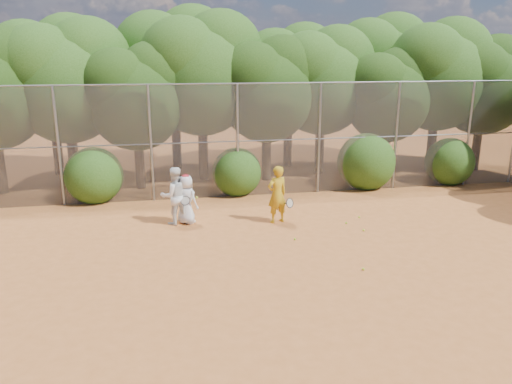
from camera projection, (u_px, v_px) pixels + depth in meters
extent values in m
plane|color=#AC5B26|center=(313.00, 258.00, 12.61)|extent=(80.00, 80.00, 0.00)
cylinder|color=gray|center=(59.00, 147.00, 16.50)|extent=(0.09, 0.09, 4.00)
cylinder|color=gray|center=(151.00, 144.00, 17.04)|extent=(0.09, 0.09, 4.00)
cylinder|color=gray|center=(238.00, 141.00, 17.58)|extent=(0.09, 0.09, 4.00)
cylinder|color=gray|center=(319.00, 139.00, 18.11)|extent=(0.09, 0.09, 4.00)
cylinder|color=gray|center=(396.00, 136.00, 18.65)|extent=(0.09, 0.09, 4.00)
cylinder|color=gray|center=(469.00, 134.00, 19.18)|extent=(0.09, 0.09, 4.00)
cylinder|color=gray|center=(266.00, 83.00, 17.22)|extent=(20.00, 0.05, 0.05)
cylinder|color=gray|center=(265.00, 140.00, 17.75)|extent=(20.00, 0.04, 0.04)
cube|color=slate|center=(265.00, 140.00, 17.75)|extent=(20.00, 0.02, 4.00)
sphere|color=black|center=(13.00, 68.00, 17.78)|extent=(3.05, 3.05, 3.05)
cylinder|color=black|center=(73.00, 155.00, 19.07)|extent=(0.38, 0.38, 2.52)
sphere|color=#234912|center=(66.00, 89.00, 18.41)|extent=(4.03, 4.03, 4.03)
sphere|color=#234912|center=(88.00, 60.00, 18.66)|extent=(3.23, 3.23, 3.23)
sphere|color=#234912|center=(42.00, 67.00, 17.78)|extent=(3.02, 3.02, 3.02)
cylinder|color=black|center=(140.00, 160.00, 18.90)|extent=(0.36, 0.36, 2.17)
sphere|color=black|center=(136.00, 104.00, 18.33)|extent=(3.47, 3.47, 3.47)
sphere|color=black|center=(154.00, 79.00, 18.55)|extent=(2.78, 2.78, 2.78)
sphere|color=black|center=(117.00, 85.00, 17.79)|extent=(2.60, 2.60, 2.60)
cylinder|color=black|center=(203.00, 147.00, 20.23)|extent=(0.39, 0.39, 2.66)
sphere|color=#234912|center=(201.00, 81.00, 19.53)|extent=(4.26, 4.26, 4.26)
sphere|color=#234912|center=(221.00, 53.00, 19.80)|extent=(3.40, 3.40, 3.40)
sphere|color=#234912|center=(181.00, 59.00, 18.86)|extent=(3.19, 3.19, 3.19)
cylinder|color=black|center=(266.00, 152.00, 20.16)|extent=(0.37, 0.37, 2.27)
sphere|color=black|center=(267.00, 96.00, 19.56)|extent=(3.64, 3.64, 3.64)
sphere|color=black|center=(283.00, 72.00, 19.79)|extent=(2.91, 2.91, 2.91)
sphere|color=black|center=(252.00, 78.00, 18.99)|extent=(2.73, 2.73, 2.73)
cylinder|color=black|center=(320.00, 145.00, 21.34)|extent=(0.38, 0.38, 2.45)
sphere|color=#234912|center=(322.00, 88.00, 20.69)|extent=(3.92, 3.92, 3.92)
sphere|color=#234912|center=(337.00, 63.00, 20.94)|extent=(3.14, 3.14, 3.14)
sphere|color=#234912|center=(308.00, 68.00, 20.08)|extent=(2.94, 2.94, 2.94)
cylinder|color=black|center=(384.00, 151.00, 20.88)|extent=(0.36, 0.36, 2.10)
sphere|color=black|center=(387.00, 101.00, 20.33)|extent=(3.36, 3.36, 3.36)
sphere|color=black|center=(401.00, 80.00, 20.55)|extent=(2.69, 2.69, 2.69)
sphere|color=black|center=(378.00, 85.00, 19.81)|extent=(2.52, 2.52, 2.52)
cylinder|color=black|center=(432.00, 141.00, 21.83)|extent=(0.39, 0.39, 2.59)
sphere|color=#234912|center=(437.00, 82.00, 21.15)|extent=(4.14, 4.14, 4.14)
sphere|color=#234912|center=(452.00, 56.00, 21.42)|extent=(3.32, 3.32, 3.32)
sphere|color=#234912|center=(427.00, 62.00, 20.51)|extent=(3.11, 3.11, 3.11)
cylinder|color=black|center=(477.00, 144.00, 21.94)|extent=(0.37, 0.37, 2.31)
sphere|color=black|center=(483.00, 92.00, 21.34)|extent=(3.70, 3.70, 3.70)
sphere|color=black|center=(496.00, 69.00, 21.57)|extent=(2.96, 2.96, 2.96)
sphere|color=black|center=(475.00, 74.00, 20.76)|extent=(2.77, 2.77, 2.77)
cylinder|color=black|center=(57.00, 144.00, 21.05)|extent=(0.39, 0.39, 2.62)
sphere|color=#234912|center=(50.00, 81.00, 20.36)|extent=(4.20, 4.20, 4.20)
sphere|color=#234912|center=(71.00, 55.00, 20.63)|extent=(3.36, 3.36, 3.36)
sphere|color=#234912|center=(27.00, 60.00, 19.71)|extent=(3.15, 3.15, 3.15)
cylinder|color=black|center=(176.00, 137.00, 22.11)|extent=(0.40, 0.40, 2.80)
sphere|color=#234912|center=(174.00, 74.00, 21.38)|extent=(4.48, 4.48, 4.48)
sphere|color=#234912|center=(193.00, 47.00, 21.66)|extent=(3.58, 3.58, 3.58)
sphere|color=#234912|center=(154.00, 52.00, 20.68)|extent=(3.36, 3.36, 3.36)
cylinder|color=black|center=(288.00, 138.00, 22.66)|extent=(0.38, 0.38, 2.52)
sphere|color=#234912|center=(289.00, 83.00, 22.00)|extent=(4.03, 4.03, 4.03)
sphere|color=#234912|center=(304.00, 59.00, 22.26)|extent=(3.23, 3.23, 3.23)
sphere|color=#234912|center=(275.00, 64.00, 21.37)|extent=(3.02, 3.02, 3.02)
cylinder|color=black|center=(375.00, 131.00, 24.01)|extent=(0.40, 0.40, 2.73)
sphere|color=#234912|center=(379.00, 75.00, 23.29)|extent=(4.37, 4.37, 4.37)
sphere|color=#234912|center=(394.00, 50.00, 23.57)|extent=(3.49, 3.49, 3.49)
sphere|color=#234912|center=(368.00, 55.00, 22.61)|extent=(3.28, 3.28, 3.28)
sphere|color=#234912|center=(94.00, 173.00, 17.23)|extent=(2.00, 2.00, 2.00)
sphere|color=#234912|center=(237.00, 170.00, 18.15)|extent=(1.80, 1.80, 1.80)
sphere|color=#234912|center=(366.00, 159.00, 18.99)|extent=(2.20, 2.20, 2.20)
sphere|color=#234912|center=(450.00, 160.00, 19.66)|extent=(1.90, 1.90, 1.90)
imported|color=gold|center=(277.00, 194.00, 15.05)|extent=(0.74, 0.60, 1.77)
torus|color=black|center=(290.00, 203.00, 14.98)|extent=(0.31, 0.24, 0.30)
cylinder|color=black|center=(285.00, 203.00, 15.15)|extent=(0.17, 0.25, 0.10)
imported|color=silver|center=(186.00, 199.00, 15.01)|extent=(0.87, 0.84, 1.50)
ellipsoid|color=#AB181F|center=(185.00, 176.00, 14.82)|extent=(0.22, 0.22, 0.13)
sphere|color=#B9DB27|center=(197.00, 198.00, 14.85)|extent=(0.07, 0.07, 0.07)
imported|color=white|center=(175.00, 196.00, 14.92)|extent=(0.98, 0.84, 1.76)
torus|color=black|center=(185.00, 201.00, 14.71)|extent=(0.35, 0.29, 0.26)
cylinder|color=black|center=(187.00, 203.00, 14.91)|extent=(0.12, 0.24, 0.19)
sphere|color=#B9DB27|center=(364.00, 230.00, 14.49)|extent=(0.07, 0.07, 0.07)
sphere|color=#B9DB27|center=(346.00, 223.00, 15.10)|extent=(0.07, 0.07, 0.07)
sphere|color=#B9DB27|center=(363.00, 269.00, 11.87)|extent=(0.07, 0.07, 0.07)
sphere|color=#B9DB27|center=(295.00, 239.00, 13.79)|extent=(0.07, 0.07, 0.07)
sphere|color=#B9DB27|center=(359.00, 217.00, 15.64)|extent=(0.07, 0.07, 0.07)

